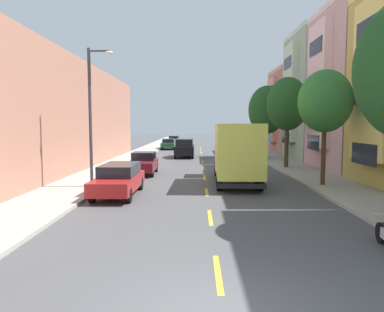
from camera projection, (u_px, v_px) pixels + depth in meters
The scene contains 19 objects.
ground_plane at pixel (202, 158), 36.19m from camera, with size 160.00×160.00×0.00m, color #4C4C4F.
sidewalk_left at pixel (128, 160), 34.29m from camera, with size 3.20×120.00×0.14m, color #A39E93.
sidewalk_right at pixel (277, 160), 34.09m from camera, with size 3.20×120.00×0.14m, color #A39E93.
lane_centerline_dashes at pixel (203, 164), 30.71m from camera, with size 0.14×47.20×0.01m.
townhouse_fourth_sage at pixel (359, 98), 34.41m from camera, with size 13.62×8.00×12.30m.
townhouse_fifth_terracotta at pixel (322, 113), 42.69m from camera, with size 12.14×8.00×9.96m.
apartment_block_opposite at pixel (16, 116), 26.07m from camera, with size 10.00×36.00×8.09m, color #B27560.
street_tree_second at pixel (325, 102), 19.27m from camera, with size 2.86×2.86×6.22m.
street_tree_third at pixel (287, 104), 27.32m from camera, with size 3.13×3.13×6.87m.
street_tree_farthest at pixel (267, 110), 35.40m from camera, with size 3.61×3.61×7.10m.
street_lamp at pixel (93, 108), 18.75m from camera, with size 1.35×0.28×7.23m.
delivery_box_truck at pixel (237, 150), 20.70m from camera, with size 2.58×7.46×3.47m.
parked_wagon_silver at pixel (174, 140), 60.35m from camera, with size 1.95×4.75×1.50m.
parked_wagon_red at pixel (119, 179), 17.36m from camera, with size 1.84×4.71×1.50m.
parked_hatchback_burgundy at pixel (143, 163), 24.73m from camera, with size 1.81×4.03×1.50m.
parked_sedan_forest at pixel (168, 144), 49.50m from camera, with size 1.86×4.52×1.43m.
parked_hatchback_teal at pixel (230, 142), 53.27m from camera, with size 1.77×4.01×1.50m.
parked_pickup_white at pixel (245, 151), 35.21m from camera, with size 2.04×5.31×1.73m.
moving_black_sedan at pixel (185, 148), 37.32m from camera, with size 1.95×4.80×1.93m.
Camera 1 is at (-0.48, -6.03, 3.44)m, focal length 33.55 mm.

